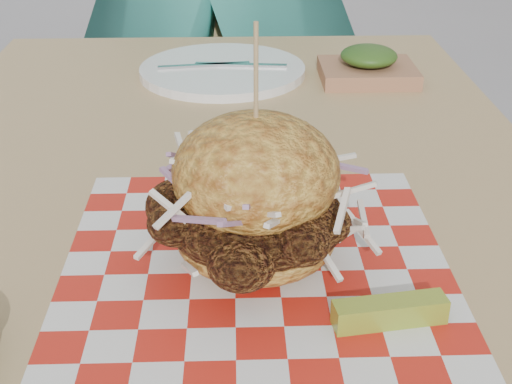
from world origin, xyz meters
TOP-DOWN VIEW (x-y plane):
  - patio_table at (0.02, -0.07)m, footprint 0.80×1.20m
  - patio_chair at (0.05, 0.84)m, footprint 0.53×0.54m
  - paper_liner at (0.06, -0.26)m, footprint 0.36×0.36m
  - sandwich at (0.06, -0.26)m, footprint 0.20×0.20m
  - pickle_spear at (0.17, -0.35)m, footprint 0.10×0.04m
  - place_setting at (0.02, 0.30)m, footprint 0.27×0.27m
  - kraft_tray at (0.25, 0.27)m, footprint 0.15×0.12m

SIDE VIEW (x-z plane):
  - patio_chair at x=0.05m, z-range 0.08..1.03m
  - patio_table at x=0.02m, z-range 0.30..1.05m
  - paper_liner at x=0.06m, z-range 0.75..0.75m
  - place_setting at x=0.02m, z-range 0.75..0.77m
  - pickle_spear at x=0.17m, z-range 0.75..0.77m
  - kraft_tray at x=0.25m, z-range 0.74..0.80m
  - sandwich at x=0.06m, z-range 0.70..0.93m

